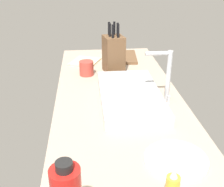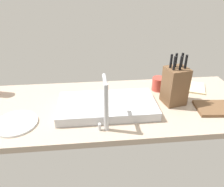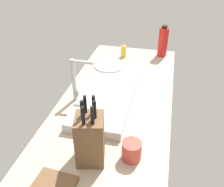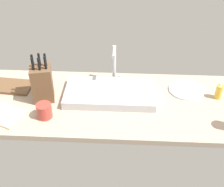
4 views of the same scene
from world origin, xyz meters
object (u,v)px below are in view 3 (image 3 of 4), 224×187
at_px(knife_block, 90,139).
at_px(dinner_plate, 109,65).
at_px(water_bottle, 163,42).
at_px(coffee_mug, 132,151).
at_px(soap_bottle, 123,51).
at_px(faucet, 76,77).
at_px(sink_basin, 105,101).

xyz_separation_m(knife_block, dinner_plate, (0.91, 0.13, -0.11)).
bearing_deg(dinner_plate, water_bottle, -53.06).
bearing_deg(knife_block, dinner_plate, -4.09).
bearing_deg(coffee_mug, dinner_plate, 19.52).
xyz_separation_m(soap_bottle, water_bottle, (0.09, -0.30, 0.06)).
distance_m(faucet, coffee_mug, 0.56).
relative_size(water_bottle, coffee_mug, 2.80).
bearing_deg(faucet, sink_basin, -96.53).
bearing_deg(knife_block, faucet, 13.98).
bearing_deg(soap_bottle, water_bottle, -72.54).
bearing_deg(sink_basin, faucet, 83.47).
height_order(soap_bottle, dinner_plate, soap_bottle).
distance_m(knife_block, soap_bottle, 1.09).
bearing_deg(sink_basin, soap_bottle, 1.77).
bearing_deg(faucet, water_bottle, -30.82).
xyz_separation_m(knife_block, coffee_mug, (0.04, -0.17, -0.07)).
xyz_separation_m(sink_basin, faucet, (0.02, 0.17, 0.13)).
height_order(soap_bottle, water_bottle, water_bottle).
relative_size(sink_basin, faucet, 2.15).
xyz_separation_m(faucet, soap_bottle, (0.66, -0.15, -0.10)).
height_order(sink_basin, faucet, faucet).
bearing_deg(dinner_plate, soap_bottle, -21.17).
xyz_separation_m(knife_block, water_bottle, (1.18, -0.24, -0.00)).
distance_m(soap_bottle, water_bottle, 0.32).
xyz_separation_m(water_bottle, dinner_plate, (-0.28, 0.37, -0.11)).
relative_size(knife_block, coffee_mug, 3.48).
distance_m(knife_block, water_bottle, 1.21).
height_order(sink_basin, coffee_mug, coffee_mug).
height_order(faucet, coffee_mug, faucet).
height_order(water_bottle, dinner_plate, water_bottle).
relative_size(soap_bottle, dinner_plate, 0.53).
relative_size(sink_basin, dinner_plate, 2.45).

